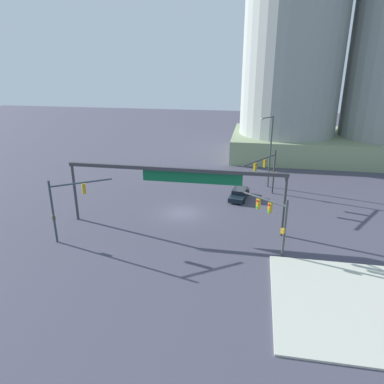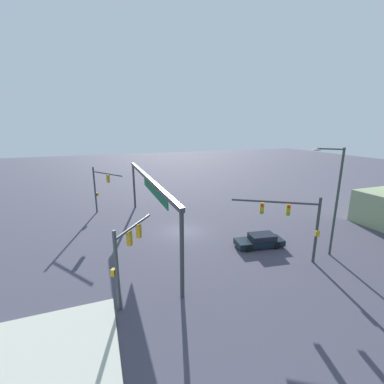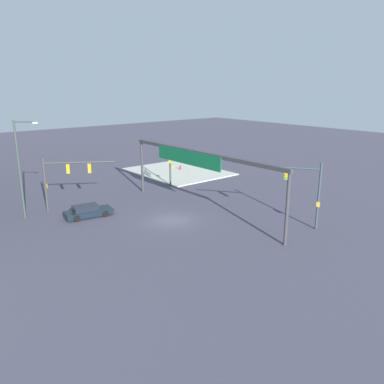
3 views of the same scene
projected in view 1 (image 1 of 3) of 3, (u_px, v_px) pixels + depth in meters
name	position (u px, v px, depth m)	size (l,w,h in m)	color
ground_plane	(182.00, 213.00, 39.88)	(171.76, 171.76, 0.00)	#434151
sidewalk_corner	(377.00, 307.00, 24.58)	(14.16, 11.19, 0.15)	beige
traffic_signal_near_corner	(267.00, 167.00, 43.14)	(4.20, 6.07, 5.64)	#37393B
traffic_signal_opposite_side	(66.00, 201.00, 32.66)	(4.96, 3.29, 6.08)	#303F44
traffic_signal_cross_street	(274.00, 216.00, 30.63)	(3.79, 3.21, 5.30)	#383F42
streetlamp_curved_arm	(269.00, 148.00, 46.09)	(1.77, 1.86, 9.46)	#33433D
overhead_sign_gantry	(178.00, 177.00, 34.69)	(21.68, 0.43, 6.32)	#37373C
sedan_car_approaching	(239.00, 194.00, 43.96)	(2.41, 4.74, 1.21)	black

